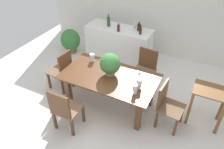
{
  "coord_description": "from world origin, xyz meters",
  "views": [
    {
      "loc": [
        1.54,
        -2.93,
        3.24
      ],
      "look_at": [
        -0.03,
        0.21,
        0.65
      ],
      "focal_mm": 34.79,
      "sensor_mm": 36.0,
      "label": 1
    }
  ],
  "objects_px": {
    "wine_bottle_green": "(135,25)",
    "kitchen_counter": "(119,45)",
    "wine_bottle_amber": "(139,27)",
    "wine_bottle_dark": "(140,31)",
    "wine_bottle_clear": "(118,28)",
    "crystal_vase_left": "(135,88)",
    "side_table": "(209,99)",
    "chair_far_right": "(146,67)",
    "crystal_vase_center_near": "(92,57)",
    "wine_bottle_tall": "(109,21)",
    "chair_near_left": "(64,109)",
    "chair_foot_end": "(167,103)",
    "flower_centerpiece": "(110,64)",
    "potted_plant_floor": "(70,40)",
    "wine_glass": "(140,73)",
    "chair_head_end": "(63,70)",
    "dining_table": "(109,81)",
    "crystal_vase_right": "(139,83)"
  },
  "relations": [
    {
      "from": "chair_head_end",
      "to": "wine_bottle_dark",
      "type": "xyz_separation_m",
      "value": [
        1.16,
        1.59,
        0.5
      ]
    },
    {
      "from": "wine_bottle_dark",
      "to": "potted_plant_floor",
      "type": "distance_m",
      "value": 2.11
    },
    {
      "from": "chair_near_left",
      "to": "wine_bottle_dark",
      "type": "distance_m",
      "value": 2.61
    },
    {
      "from": "wine_bottle_amber",
      "to": "wine_bottle_dark",
      "type": "bearing_deg",
      "value": -58.18
    },
    {
      "from": "crystal_vase_left",
      "to": "wine_bottle_green",
      "type": "relative_size",
      "value": 0.73
    },
    {
      "from": "wine_bottle_tall",
      "to": "chair_far_right",
      "type": "bearing_deg",
      "value": -28.86
    },
    {
      "from": "flower_centerpiece",
      "to": "crystal_vase_center_near",
      "type": "distance_m",
      "value": 0.62
    },
    {
      "from": "chair_near_left",
      "to": "crystal_vase_center_near",
      "type": "height_order",
      "value": "chair_near_left"
    },
    {
      "from": "dining_table",
      "to": "chair_near_left",
      "type": "relative_size",
      "value": 2.0
    },
    {
      "from": "crystal_vase_left",
      "to": "chair_near_left",
      "type": "bearing_deg",
      "value": -146.49
    },
    {
      "from": "wine_bottle_tall",
      "to": "side_table",
      "type": "height_order",
      "value": "wine_bottle_tall"
    },
    {
      "from": "kitchen_counter",
      "to": "chair_head_end",
      "type": "bearing_deg",
      "value": -108.69
    },
    {
      "from": "wine_glass",
      "to": "potted_plant_floor",
      "type": "bearing_deg",
      "value": 153.65
    },
    {
      "from": "wine_glass",
      "to": "potted_plant_floor",
      "type": "relative_size",
      "value": 0.24
    },
    {
      "from": "crystal_vase_left",
      "to": "wine_bottle_tall",
      "type": "xyz_separation_m",
      "value": [
        -1.49,
        1.9,
        0.21
      ]
    },
    {
      "from": "wine_glass",
      "to": "chair_near_left",
      "type": "bearing_deg",
      "value": -130.07
    },
    {
      "from": "wine_bottle_dark",
      "to": "wine_bottle_clear",
      "type": "bearing_deg",
      "value": -168.9
    },
    {
      "from": "chair_head_end",
      "to": "wine_bottle_dark",
      "type": "distance_m",
      "value": 2.03
    },
    {
      "from": "chair_foot_end",
      "to": "side_table",
      "type": "height_order",
      "value": "chair_foot_end"
    },
    {
      "from": "flower_centerpiece",
      "to": "potted_plant_floor",
      "type": "xyz_separation_m",
      "value": [
        -1.97,
        1.38,
        -0.61
      ]
    },
    {
      "from": "chair_head_end",
      "to": "kitchen_counter",
      "type": "height_order",
      "value": "chair_head_end"
    },
    {
      "from": "wine_bottle_green",
      "to": "kitchen_counter",
      "type": "bearing_deg",
      "value": -152.72
    },
    {
      "from": "dining_table",
      "to": "wine_glass",
      "type": "distance_m",
      "value": 0.62
    },
    {
      "from": "side_table",
      "to": "crystal_vase_left",
      "type": "bearing_deg",
      "value": -152.18
    },
    {
      "from": "chair_far_right",
      "to": "crystal_vase_center_near",
      "type": "bearing_deg",
      "value": -141.6
    },
    {
      "from": "kitchen_counter",
      "to": "potted_plant_floor",
      "type": "relative_size",
      "value": 2.44
    },
    {
      "from": "crystal_vase_left",
      "to": "side_table",
      "type": "xyz_separation_m",
      "value": [
        1.19,
        0.63,
        -0.29
      ]
    },
    {
      "from": "chair_foot_end",
      "to": "crystal_vase_center_near",
      "type": "xyz_separation_m",
      "value": [
        -1.72,
        0.29,
        0.34
      ]
    },
    {
      "from": "dining_table",
      "to": "wine_glass",
      "type": "xyz_separation_m",
      "value": [
        0.54,
        0.19,
        0.26
      ]
    },
    {
      "from": "chair_foot_end",
      "to": "crystal_vase_right",
      "type": "bearing_deg",
      "value": 106.11
    },
    {
      "from": "dining_table",
      "to": "chair_head_end",
      "type": "height_order",
      "value": "chair_head_end"
    },
    {
      "from": "wine_bottle_tall",
      "to": "potted_plant_floor",
      "type": "relative_size",
      "value": 0.45
    },
    {
      "from": "chair_near_left",
      "to": "chair_foot_end",
      "type": "xyz_separation_m",
      "value": [
        1.57,
        0.95,
        -0.01
      ]
    },
    {
      "from": "wine_bottle_green",
      "to": "wine_bottle_clear",
      "type": "height_order",
      "value": "wine_bottle_green"
    },
    {
      "from": "dining_table",
      "to": "flower_centerpiece",
      "type": "height_order",
      "value": "flower_centerpiece"
    },
    {
      "from": "wine_bottle_dark",
      "to": "wine_bottle_green",
      "type": "bearing_deg",
      "value": 132.49
    },
    {
      "from": "flower_centerpiece",
      "to": "potted_plant_floor",
      "type": "relative_size",
      "value": 0.65
    },
    {
      "from": "chair_near_left",
      "to": "wine_bottle_clear",
      "type": "distance_m",
      "value": 2.47
    },
    {
      "from": "dining_table",
      "to": "chair_foot_end",
      "type": "distance_m",
      "value": 1.16
    },
    {
      "from": "wine_bottle_amber",
      "to": "wine_bottle_green",
      "type": "relative_size",
      "value": 0.88
    },
    {
      "from": "chair_far_right",
      "to": "wine_bottle_green",
      "type": "xyz_separation_m",
      "value": [
        -0.64,
        0.9,
        0.52
      ]
    },
    {
      "from": "chair_far_right",
      "to": "flower_centerpiece",
      "type": "bearing_deg",
      "value": -110.66
    },
    {
      "from": "kitchen_counter",
      "to": "wine_bottle_clear",
      "type": "bearing_deg",
      "value": -68.46
    },
    {
      "from": "crystal_vase_center_near",
      "to": "chair_head_end",
      "type": "bearing_deg",
      "value": -151.96
    },
    {
      "from": "flower_centerpiece",
      "to": "crystal_vase_right",
      "type": "xyz_separation_m",
      "value": [
        0.65,
        -0.15,
        -0.12
      ]
    },
    {
      "from": "chair_near_left",
      "to": "chair_far_right",
      "type": "bearing_deg",
      "value": -115.13
    },
    {
      "from": "wine_bottle_dark",
      "to": "wine_glass",
      "type": "bearing_deg",
      "value": -69.58
    },
    {
      "from": "chair_far_right",
      "to": "chair_foot_end",
      "type": "xyz_separation_m",
      "value": [
        0.73,
        -0.93,
        -0.0
      ]
    },
    {
      "from": "chair_near_left",
      "to": "wine_bottle_green",
      "type": "xyz_separation_m",
      "value": [
        0.19,
        2.78,
        0.52
      ]
    },
    {
      "from": "dining_table",
      "to": "chair_far_right",
      "type": "distance_m",
      "value": 1.03
    }
  ]
}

